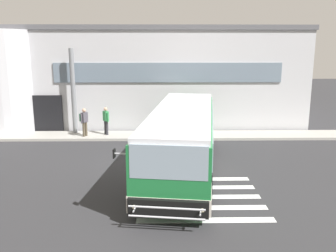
{
  "coord_description": "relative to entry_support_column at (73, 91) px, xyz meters",
  "views": [
    {
      "loc": [
        0.63,
        -16.36,
        5.35
      ],
      "look_at": [
        0.92,
        1.03,
        1.5
      ],
      "focal_mm": 38.31,
      "sensor_mm": 36.0,
      "label": 1
    }
  ],
  "objects": [
    {
      "name": "ground_plane",
      "position": [
        4.77,
        -5.4,
        -2.73
      ],
      "size": [
        80.0,
        90.0,
        0.02
      ],
      "primitive_type": "cube",
      "color": "#2B2B2D",
      "rests_on": "ground"
    },
    {
      "name": "bay_paint_stripes",
      "position": [
        6.77,
        -9.6,
        -2.71
      ],
      "size": [
        4.4,
        3.96,
        0.01
      ],
      "color": "silver",
      "rests_on": "ground"
    },
    {
      "name": "terminal_building",
      "position": [
        4.09,
        6.2,
        0.61
      ],
      "size": [
        21.9,
        13.8,
        6.67
      ],
      "color": "#B7B7BC",
      "rests_on": "ground"
    },
    {
      "name": "boarding_curb",
      "position": [
        4.77,
        -0.6,
        -2.64
      ],
      "size": [
        24.1,
        2.0,
        0.15
      ],
      "primitive_type": "cube",
      "color": "#9E9B93",
      "rests_on": "ground"
    },
    {
      "name": "entry_support_column",
      "position": [
        0.0,
        0.0,
        0.0
      ],
      "size": [
        0.28,
        0.28,
        5.13
      ],
      "primitive_type": "cylinder",
      "color": "slate",
      "rests_on": "boarding_curb"
    },
    {
      "name": "bus_main_foreground",
      "position": [
        6.29,
        -6.39,
        -1.38
      ],
      "size": [
        4.41,
        11.57,
        2.7
      ],
      "color": "#1E7238",
      "rests_on": "ground"
    },
    {
      "name": "passenger_near_column",
      "position": [
        0.77,
        -0.94,
        -1.6
      ],
      "size": [
        0.49,
        0.52,
        1.68
      ],
      "color": "#4C4233",
      "rests_on": "boarding_curb"
    },
    {
      "name": "passenger_by_doorway",
      "position": [
        2.0,
        -0.57,
        -1.64
      ],
      "size": [
        0.4,
        0.49,
        1.68
      ],
      "color": "#2D2D33",
      "rests_on": "boarding_curb"
    }
  ]
}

